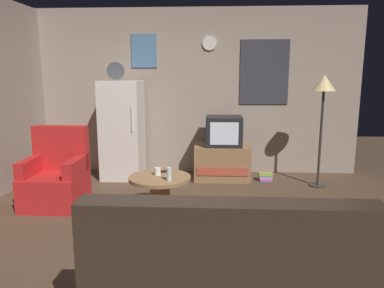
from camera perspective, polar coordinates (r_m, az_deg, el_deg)
name	(u,v)px	position (r m, az deg, el deg)	size (l,w,h in m)	color
ground_plane	(183,231)	(3.95, -1.33, -13.27)	(12.00, 12.00, 0.00)	#4C3828
wall_with_art	(196,92)	(6.06, 0.57, 8.04)	(5.20, 0.12, 2.61)	gray
fridge	(122,130)	(5.81, -10.65, 2.19)	(0.60, 0.62, 1.77)	silver
tv_stand	(222,162)	(5.72, 4.64, -2.79)	(0.84, 0.53, 0.53)	#8E6642
crt_tv	(224,131)	(5.62, 4.91, 2.01)	(0.54, 0.51, 0.44)	black
standing_lamp	(324,92)	(5.49, 19.58, 7.59)	(0.32, 0.32, 1.59)	#332D28
coffee_table	(160,195)	(4.38, -4.93, -7.74)	(0.72, 0.72, 0.44)	#8E6642
wine_glass	(169,174)	(4.12, -3.56, -4.66)	(0.05, 0.05, 0.15)	silver
mug_ceramic_white	(158,171)	(4.37, -5.32, -4.21)	(0.08, 0.08, 0.09)	silver
remote_control	(162,172)	(4.48, -4.56, -4.24)	(0.15, 0.04, 0.02)	black
armchair	(56,178)	(4.90, -20.13, -4.93)	(0.68, 0.68, 0.96)	red
couch	(225,280)	(2.54, 5.15, -20.08)	(1.70, 0.80, 0.92)	#38281E
book_stack	(265,177)	(5.76, 11.23, -4.96)	(0.21, 0.16, 0.13)	#865A8F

